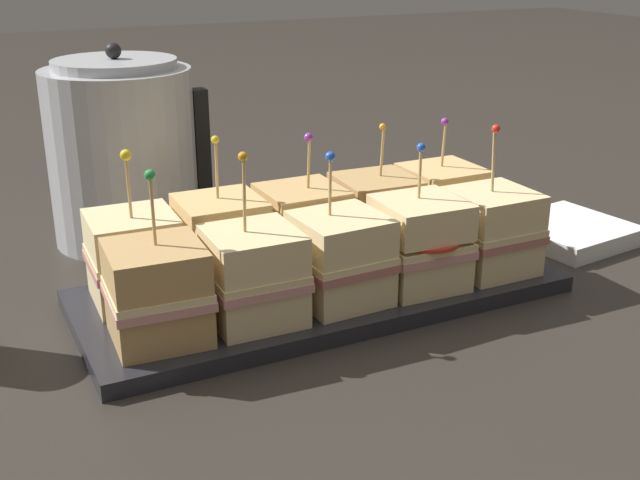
% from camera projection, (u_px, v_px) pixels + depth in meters
% --- Properties ---
extents(ground_plane, '(6.00, 6.00, 0.00)m').
position_uv_depth(ground_plane, '(320.00, 298.00, 0.91)').
color(ground_plane, '#2D2823').
extents(serving_platter, '(0.54, 0.22, 0.02)m').
position_uv_depth(serving_platter, '(320.00, 291.00, 0.90)').
color(serving_platter, '#232328').
rests_on(serving_platter, ground_plane).
extents(sandwich_front_far_left, '(0.10, 0.10, 0.17)m').
position_uv_depth(sandwich_front_far_left, '(157.00, 293.00, 0.76)').
color(sandwich_front_far_left, tan).
rests_on(sandwich_front_far_left, serving_platter).
extents(sandwich_front_left, '(0.10, 0.10, 0.18)m').
position_uv_depth(sandwich_front_left, '(253.00, 276.00, 0.80)').
color(sandwich_front_left, beige).
rests_on(sandwich_front_left, serving_platter).
extents(sandwich_front_center, '(0.10, 0.10, 0.16)m').
position_uv_depth(sandwich_front_center, '(340.00, 259.00, 0.84)').
color(sandwich_front_center, beige).
rests_on(sandwich_front_center, serving_platter).
extents(sandwich_front_right, '(0.10, 0.10, 0.16)m').
position_uv_depth(sandwich_front_right, '(420.00, 243.00, 0.88)').
color(sandwich_front_right, beige).
rests_on(sandwich_front_right, serving_platter).
extents(sandwich_front_far_right, '(0.09, 0.09, 0.17)m').
position_uv_depth(sandwich_front_far_right, '(491.00, 231.00, 0.92)').
color(sandwich_front_far_right, beige).
rests_on(sandwich_front_far_right, serving_platter).
extents(sandwich_back_far_left, '(0.10, 0.10, 0.17)m').
position_uv_depth(sandwich_back_far_left, '(134.00, 258.00, 0.85)').
color(sandwich_back_far_left, beige).
rests_on(sandwich_back_far_left, serving_platter).
extents(sandwich_back_left, '(0.10, 0.10, 0.17)m').
position_uv_depth(sandwich_back_left, '(222.00, 242.00, 0.88)').
color(sandwich_back_left, tan).
rests_on(sandwich_back_left, serving_platter).
extents(sandwich_back_center, '(0.09, 0.09, 0.16)m').
position_uv_depth(sandwich_back_center, '(301.00, 230.00, 0.92)').
color(sandwich_back_center, tan).
rests_on(sandwich_back_center, serving_platter).
extents(sandwich_back_right, '(0.10, 0.10, 0.16)m').
position_uv_depth(sandwich_back_right, '(375.00, 217.00, 0.96)').
color(sandwich_back_right, tan).
rests_on(sandwich_back_right, serving_platter).
extents(sandwich_back_far_right, '(0.09, 0.09, 0.16)m').
position_uv_depth(sandwich_back_far_right, '(441.00, 206.00, 1.00)').
color(sandwich_back_far_right, tan).
rests_on(sandwich_back_far_right, serving_platter).
extents(kettle_steel, '(0.21, 0.19, 0.26)m').
position_uv_depth(kettle_steel, '(123.00, 153.00, 1.05)').
color(kettle_steel, '#B7BABF').
rests_on(kettle_steel, ground_plane).
extents(napkin_stack, '(0.16, 0.16, 0.02)m').
position_uv_depth(napkin_stack, '(569.00, 231.00, 1.08)').
color(napkin_stack, white).
rests_on(napkin_stack, ground_plane).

